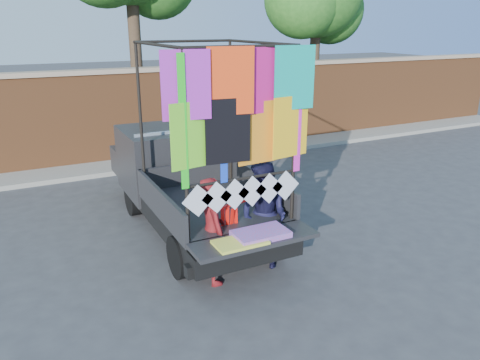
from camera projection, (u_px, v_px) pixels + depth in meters
name	position (u px, v px, depth m)	size (l,w,h in m)	color
ground	(219.00, 269.00, 7.55)	(90.00, 90.00, 0.00)	#38383A
brick_wall	(116.00, 116.00, 13.06)	(30.00, 0.45, 2.61)	brown
curb	(125.00, 166.00, 12.87)	(30.00, 1.20, 0.12)	gray
pickup_truck	(180.00, 177.00, 9.28)	(2.22, 5.57, 3.51)	black
woman	(212.00, 231.00, 6.98)	(0.61, 0.40, 1.67)	maroon
man	(264.00, 215.00, 7.45)	(0.85, 0.66, 1.75)	#151535
streamer_bundle	(233.00, 214.00, 7.11)	(0.86, 0.27, 0.61)	#F7150D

